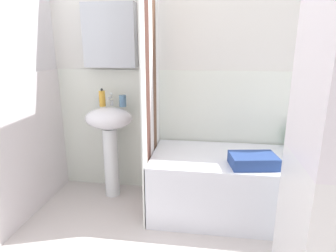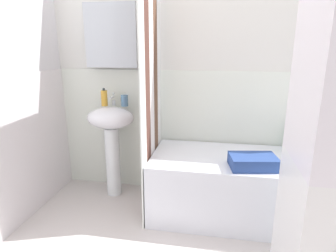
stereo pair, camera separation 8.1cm
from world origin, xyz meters
name	(u,v)px [view 1 (the left image)]	position (x,y,z in m)	size (l,w,h in m)	color
wall_back_tiled	(210,77)	(-0.06, 1.26, 1.14)	(3.60, 0.18, 2.40)	silver
sink	(110,132)	(-0.97, 1.03, 0.64)	(0.44, 0.34, 0.88)	white
faucet	(111,99)	(-0.97, 1.11, 0.94)	(0.03, 0.12, 0.12)	silver
soap_dispenser	(102,98)	(-1.04, 1.08, 0.95)	(0.06, 0.06, 0.17)	gold
toothbrush_cup	(123,101)	(-0.85, 1.10, 0.93)	(0.07, 0.07, 0.11)	teal
bathtub	(239,185)	(0.23, 0.87, 0.26)	(1.49, 0.70, 0.53)	white
shower_curtain	(151,98)	(-0.53, 0.87, 1.00)	(0.01, 0.70, 2.00)	white
lotion_bottle	(313,136)	(0.87, 1.16, 0.64)	(0.04, 0.04, 0.24)	gold
conditioner_bottle	(303,139)	(0.77, 1.13, 0.62)	(0.04, 0.04, 0.20)	#2E2F31
body_wash_bottle	(289,137)	(0.67, 1.15, 0.63)	(0.06, 0.06, 0.21)	#1A7350
towel_folded	(253,161)	(0.29, 0.68, 0.58)	(0.34, 0.23, 0.09)	#2A468A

